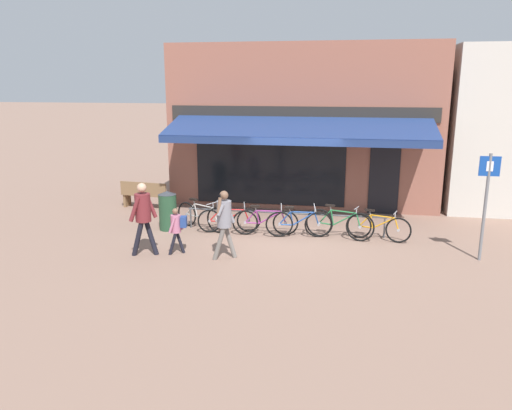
% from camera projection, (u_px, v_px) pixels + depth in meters
% --- Properties ---
extents(ground_plane, '(160.00, 160.00, 0.00)m').
position_uv_depth(ground_plane, '(290.00, 236.00, 13.21)').
color(ground_plane, '#846656').
extents(shop_front, '(8.63, 4.88, 5.15)m').
position_uv_depth(shop_front, '(305.00, 125.00, 16.73)').
color(shop_front, '#8E5647').
rests_on(shop_front, ground_plane).
extents(bike_rack_rail, '(5.36, 0.04, 0.57)m').
position_uv_depth(bike_rack_rail, '(284.00, 215.00, 13.39)').
color(bike_rack_rail, '#47494F').
rests_on(bike_rack_rail, ground_plane).
extents(bicycle_silver, '(1.64, 0.85, 0.83)m').
position_uv_depth(bicycle_silver, '(201.00, 216.00, 13.74)').
color(bicycle_silver, black).
rests_on(bicycle_silver, ground_plane).
extents(bicycle_red, '(1.68, 0.57, 0.79)m').
position_uv_depth(bicycle_red, '(229.00, 220.00, 13.45)').
color(bicycle_red, black).
rests_on(bicycle_red, ground_plane).
extents(bicycle_purple, '(1.75, 0.52, 0.83)m').
position_uv_depth(bicycle_purple, '(265.00, 222.00, 13.19)').
color(bicycle_purple, black).
rests_on(bicycle_purple, ground_plane).
extents(bicycle_blue, '(1.75, 0.51, 0.89)m').
position_uv_depth(bicycle_blue, '(299.00, 224.00, 12.98)').
color(bicycle_blue, black).
rests_on(bicycle_blue, ground_plane).
extents(bicycle_green, '(1.79, 0.55, 0.89)m').
position_uv_depth(bicycle_green, '(339.00, 224.00, 12.92)').
color(bicycle_green, black).
rests_on(bicycle_green, ground_plane).
extents(bicycle_orange, '(1.63, 0.54, 0.80)m').
position_uv_depth(bicycle_orange, '(378.00, 227.00, 12.79)').
color(bicycle_orange, black).
rests_on(bicycle_orange, ground_plane).
extents(pedestrian_adult, '(0.54, 0.58, 1.61)m').
position_uv_depth(pedestrian_adult, '(224.00, 217.00, 11.30)').
color(pedestrian_adult, slate).
rests_on(pedestrian_adult, ground_plane).
extents(pedestrian_child, '(0.45, 0.42, 1.12)m').
position_uv_depth(pedestrian_child, '(177.00, 226.00, 11.68)').
color(pedestrian_child, black).
rests_on(pedestrian_child, ground_plane).
extents(pedestrian_second_adult, '(0.62, 0.54, 1.74)m').
position_uv_depth(pedestrian_second_adult, '(143.00, 212.00, 11.52)').
color(pedestrian_second_adult, black).
rests_on(pedestrian_second_adult, ground_plane).
extents(litter_bin, '(0.50, 0.50, 1.09)m').
position_uv_depth(litter_bin, '(168.00, 210.00, 13.67)').
color(litter_bin, '#23472D').
rests_on(litter_bin, ground_plane).
extents(parking_sign, '(0.44, 0.07, 2.46)m').
position_uv_depth(parking_sign, '(486.00, 196.00, 11.07)').
color(parking_sign, slate).
rests_on(parking_sign, ground_plane).
extents(park_bench, '(1.64, 0.62, 0.87)m').
position_uv_depth(park_bench, '(145.00, 194.00, 16.03)').
color(park_bench, brown).
rests_on(park_bench, ground_plane).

